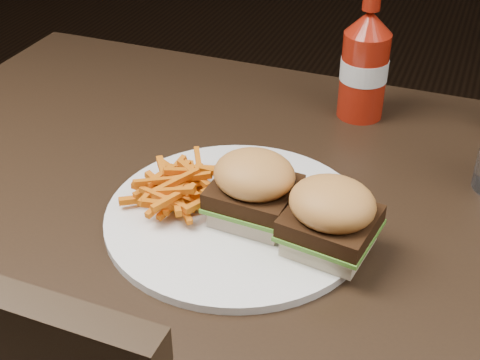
% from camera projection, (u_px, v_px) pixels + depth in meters
% --- Properties ---
extents(dining_table, '(1.20, 0.80, 0.04)m').
position_uv_depth(dining_table, '(295.00, 238.00, 0.78)').
color(dining_table, black).
rests_on(dining_table, ground).
extents(plate, '(0.30, 0.30, 0.01)m').
position_uv_depth(plate, '(237.00, 217.00, 0.77)').
color(plate, white).
rests_on(plate, dining_table).
extents(sandwich_half_a, '(0.09, 0.08, 0.02)m').
position_uv_depth(sandwich_half_a, '(254.00, 210.00, 0.76)').
color(sandwich_half_a, beige).
rests_on(sandwich_half_a, plate).
extents(sandwich_half_b, '(0.09, 0.09, 0.02)m').
position_uv_depth(sandwich_half_b, '(329.00, 240.00, 0.71)').
color(sandwich_half_b, beige).
rests_on(sandwich_half_b, plate).
extents(fries_pile, '(0.12, 0.12, 0.04)m').
position_uv_depth(fries_pile, '(185.00, 184.00, 0.78)').
color(fries_pile, '#C76E0A').
rests_on(fries_pile, plate).
extents(ketchup_bottle, '(0.07, 0.07, 0.13)m').
position_uv_depth(ketchup_bottle, '(363.00, 78.00, 0.95)').
color(ketchup_bottle, '#991B0C').
rests_on(ketchup_bottle, dining_table).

